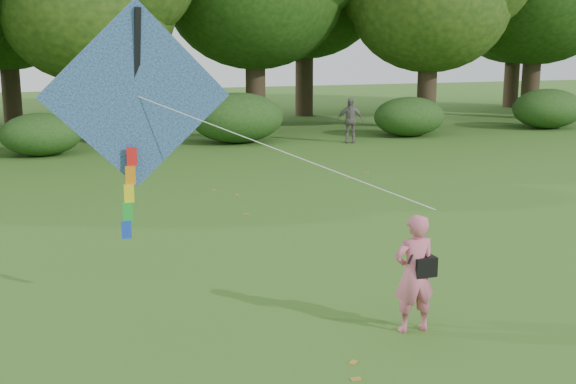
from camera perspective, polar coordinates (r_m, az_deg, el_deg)
name	(u,v)px	position (r m, az deg, el deg)	size (l,w,h in m)	color
ground	(390,326)	(9.92, 8.04, -10.47)	(100.00, 100.00, 0.00)	#265114
man_kite_flyer	(414,274)	(9.56, 9.94, -6.37)	(0.58, 0.38, 1.58)	#D36380
bystander_right	(350,120)	(27.18, 4.92, 5.66)	(0.99, 0.41, 1.69)	slate
crossbody_bag	(424,266)	(9.56, 10.66, -5.74)	(0.43, 0.20, 0.67)	black
flying_kite	(137,99)	(10.16, -11.85, 7.21)	(4.73, 2.54, 3.31)	#2652A6
shrub_band	(138,125)	(26.11, -11.75, 5.23)	(39.15, 3.22, 1.88)	#264919
fallen_leaves	(226,226)	(14.98, -4.95, -2.67)	(10.64, 14.68, 0.01)	olive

